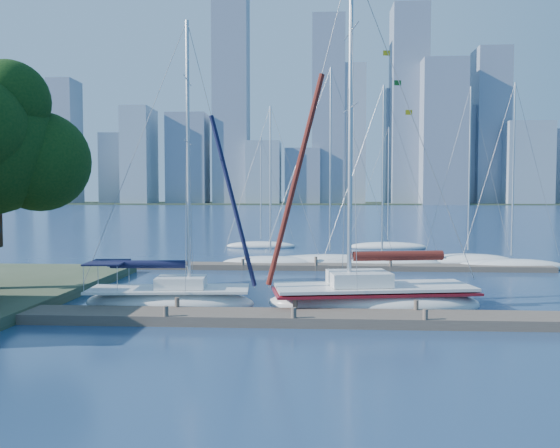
{
  "coord_description": "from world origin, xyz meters",
  "views": [
    {
      "loc": [
        0.65,
        -21.67,
        5.11
      ],
      "look_at": [
        -0.81,
        4.0,
        3.77
      ],
      "focal_mm": 35.0,
      "sensor_mm": 36.0,
      "label": 1
    }
  ],
  "objects": [
    {
      "name": "bg_boat_2",
      "position": [
        2.03,
        17.95,
        0.28
      ],
      "size": [
        9.86,
        4.55,
        14.65
      ],
      "rotation": [
        0.0,
        0.0,
        0.23
      ],
      "color": "silver",
      "rests_on": "ground"
    },
    {
      "name": "bg_boat_6",
      "position": [
        -4.24,
        31.3,
        0.22
      ],
      "size": [
        6.96,
        4.3,
        11.11
      ],
      "rotation": [
        0.0,
        0.0,
        0.39
      ],
      "color": "silver",
      "rests_on": "ground"
    },
    {
      "name": "far_dock",
      "position": [
        2.0,
        16.0,
        0.18
      ],
      "size": [
        30.0,
        1.8,
        0.36
      ],
      "primitive_type": "cube",
      "color": "#4F433A",
      "rests_on": "ground"
    },
    {
      "name": "bg_boat_7",
      "position": [
        8.0,
        30.84,
        0.23
      ],
      "size": [
        7.76,
        3.84,
        11.9
      ],
      "rotation": [
        0.0,
        0.0,
        -0.26
      ],
      "color": "silver",
      "rests_on": "ground"
    },
    {
      "name": "bg_boat_4",
      "position": [
        12.28,
        19.27,
        0.29
      ],
      "size": [
        7.34,
        4.28,
        13.43
      ],
      "rotation": [
        0.0,
        0.0,
        0.29
      ],
      "color": "silver",
      "rests_on": "ground"
    },
    {
      "name": "bg_boat_1",
      "position": [
        -2.26,
        17.4,
        0.25
      ],
      "size": [
        7.35,
        3.46,
        11.83
      ],
      "rotation": [
        0.0,
        0.0,
        -0.19
      ],
      "color": "silver",
      "rests_on": "ground"
    },
    {
      "name": "sailboat_maroon",
      "position": [
        3.42,
        2.68,
        1.2
      ],
      "size": [
        9.77,
        4.52,
        16.02
      ],
      "rotation": [
        0.0,
        0.0,
        0.16
      ],
      "color": "silver",
      "rests_on": "ground"
    },
    {
      "name": "ground",
      "position": [
        0.0,
        0.0,
        0.0
      ],
      "size": [
        700.0,
        700.0,
        0.0
      ],
      "primitive_type": "plane",
      "color": "navy",
      "rests_on": "ground"
    },
    {
      "name": "far_shore",
      "position": [
        0.0,
        320.0,
        0.0
      ],
      "size": [
        800.0,
        100.0,
        1.5
      ],
      "primitive_type": "cube",
      "color": "#38472D",
      "rests_on": "ground"
    },
    {
      "name": "near_dock",
      "position": [
        0.0,
        0.0,
        0.2
      ],
      "size": [
        26.0,
        2.0,
        0.4
      ],
      "primitive_type": "cube",
      "color": "#4F433A",
      "rests_on": "ground"
    },
    {
      "name": "skyline",
      "position": [
        18.95,
        290.2,
        35.91
      ],
      "size": [
        501.88,
        51.31,
        121.18
      ],
      "color": "gray",
      "rests_on": "ground"
    },
    {
      "name": "sailboat_navy",
      "position": [
        -5.78,
        2.58,
        1.12
      ],
      "size": [
        7.95,
        3.17,
        13.43
      ],
      "rotation": [
        0.0,
        0.0,
        0.08
      ],
      "color": "silver",
      "rests_on": "ground"
    },
    {
      "name": "bg_boat_5",
      "position": [
        14.56,
        16.84,
        0.26
      ],
      "size": [
        7.73,
        3.85,
        13.17
      ],
      "rotation": [
        0.0,
        0.0,
        0.24
      ],
      "color": "silver",
      "rests_on": "ground"
    },
    {
      "name": "bg_boat_3",
      "position": [
        5.76,
        17.64,
        0.26
      ],
      "size": [
        8.79,
        4.09,
        13.27
      ],
      "rotation": [
        0.0,
        0.0,
        0.22
      ],
      "color": "silver",
      "rests_on": "ground"
    }
  ]
}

